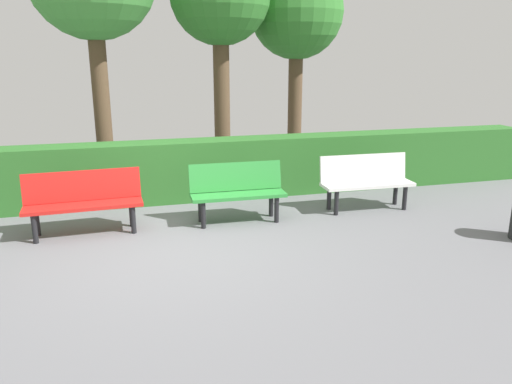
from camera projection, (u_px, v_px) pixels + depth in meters
The scene contains 6 objects.
ground_plane at pixel (173, 248), 6.38m from camera, with size 16.00×16.00×0.00m, color slate.
bench_white at pixel (366, 179), 7.90m from camera, with size 1.48×0.49×0.86m.
bench_green at pixel (237, 190), 7.31m from camera, with size 1.40×0.49×0.86m.
bench_red at pixel (84, 199), 6.80m from camera, with size 1.58×0.52×0.86m.
hedge_row at pixel (217, 169), 8.52m from camera, with size 11.91×0.57×1.01m, color #2D6B28.
tree_near at pixel (297, 15), 10.31m from camera, with size 1.95×1.95×4.23m.
Camera 1 is at (0.52, 6.02, 2.41)m, focal length 34.82 mm.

